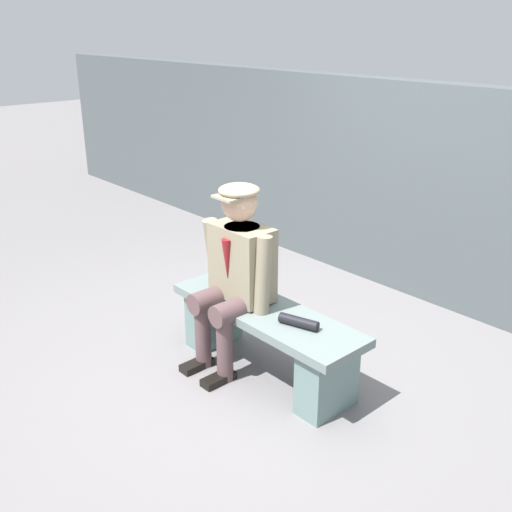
% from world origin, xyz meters
% --- Properties ---
extents(ground_plane, '(30.00, 30.00, 0.00)m').
position_xyz_m(ground_plane, '(0.00, 0.00, 0.00)').
color(ground_plane, slate).
extents(bench, '(1.46, 0.45, 0.48)m').
position_xyz_m(bench, '(0.00, 0.00, 0.30)').
color(bench, slate).
rests_on(bench, ground).
extents(seated_man, '(0.59, 0.57, 1.28)m').
position_xyz_m(seated_man, '(0.23, 0.06, 0.72)').
color(seated_man, gray).
rests_on(seated_man, ground).
extents(rolled_magazine, '(0.27, 0.14, 0.06)m').
position_xyz_m(rolled_magazine, '(-0.31, 0.01, 0.51)').
color(rolled_magazine, black).
rests_on(rolled_magazine, bench).
extents(stadium_wall, '(12.00, 0.24, 1.80)m').
position_xyz_m(stadium_wall, '(0.00, -1.90, 0.90)').
color(stadium_wall, '#4A5255').
rests_on(stadium_wall, ground).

